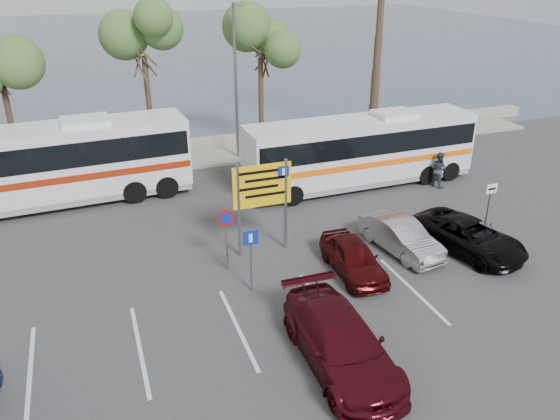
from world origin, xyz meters
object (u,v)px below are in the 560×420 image
object	(u,v)px
coach_bus_left	(48,168)
suv_black	(468,236)
pedestrian_far	(438,169)
direction_sign	(262,193)
street_lamp_right	(236,75)
car_red	(353,257)
coach_bus_right	(361,153)
car_silver_b	(401,236)
car_maroon	(341,342)

from	to	relation	value
coach_bus_left	suv_black	world-z (taller)	coach_bus_left
suv_black	pedestrian_far	size ratio (longest dim) A/B	2.58
direction_sign	pedestrian_far	size ratio (longest dim) A/B	2.08
street_lamp_right	coach_bus_left	distance (m)	10.36
car_red	pedestrian_far	size ratio (longest dim) A/B	2.06
coach_bus_right	suv_black	bearing A→B (deg)	-83.75
car_red	coach_bus_left	bearing A→B (deg)	138.09
car_red	car_silver_b	world-z (taller)	car_silver_b
direction_sign	coach_bus_right	xyz separation A→B (m)	(6.50, 4.73, -0.80)
direction_sign	car_silver_b	bearing A→B (deg)	-19.41
direction_sign	coach_bus_left	xyz separation A→B (m)	(-7.50, 7.30, -0.67)
street_lamp_right	car_red	distance (m)	13.46
car_silver_b	coach_bus_left	bearing A→B (deg)	135.31
coach_bus_left	coach_bus_right	xyz separation A→B (m)	(14.00, -2.57, -0.14)
direction_sign	car_red	size ratio (longest dim) A/B	1.01
street_lamp_right	car_red	size ratio (longest dim) A/B	2.24
car_maroon	pedestrian_far	xyz separation A→B (m)	(10.00, 10.00, 0.14)
street_lamp_right	car_red	bearing A→B (deg)	-87.77
direction_sign	coach_bus_left	size ratio (longest dim) A/B	0.29
pedestrian_far	coach_bus_left	bearing A→B (deg)	55.89
car_maroon	coach_bus_left	bearing A→B (deg)	118.89
car_red	car_silver_b	xyz separation A→B (m)	(2.40, 0.79, 0.01)
suv_black	coach_bus_right	bearing A→B (deg)	81.09
suv_black	direction_sign	bearing A→B (deg)	145.46
coach_bus_left	car_maroon	world-z (taller)	coach_bus_left
street_lamp_right	direction_sign	world-z (taller)	street_lamp_right
street_lamp_right	car_silver_b	size ratio (longest dim) A/B	2.13
car_red	suv_black	distance (m)	4.80
coach_bus_left	coach_bus_right	size ratio (longest dim) A/B	1.09
street_lamp_right	pedestrian_far	size ratio (longest dim) A/B	4.63
street_lamp_right	pedestrian_far	distance (m)	11.28
coach_bus_left	suv_black	size ratio (longest dim) A/B	2.76
direction_sign	pedestrian_far	distance (m)	10.64
suv_black	car_silver_b	distance (m)	2.54
car_maroon	car_silver_b	xyz separation A→B (m)	(4.90, 4.97, -0.10)
street_lamp_right	suv_black	world-z (taller)	street_lamp_right
coach_bus_right	direction_sign	bearing A→B (deg)	-143.91
street_lamp_right	car_red	world-z (taller)	street_lamp_right
car_maroon	direction_sign	bearing A→B (deg)	90.67
direction_sign	car_maroon	distance (m)	6.91
coach_bus_right	pedestrian_far	distance (m)	3.86
street_lamp_right	suv_black	distance (m)	14.49
coach_bus_right	car_silver_b	xyz separation A→B (m)	(-1.60, -6.46, -1.01)
pedestrian_far	suv_black	bearing A→B (deg)	134.06
suv_black	pedestrian_far	world-z (taller)	pedestrian_far
street_lamp_right	suv_black	size ratio (longest dim) A/B	1.79
street_lamp_right	pedestrian_far	bearing A→B (deg)	-41.26
car_red	pedestrian_far	distance (m)	9.50
coach_bus_left	car_silver_b	size ratio (longest dim) A/B	3.28
car_maroon	street_lamp_right	bearing A→B (deg)	84.01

